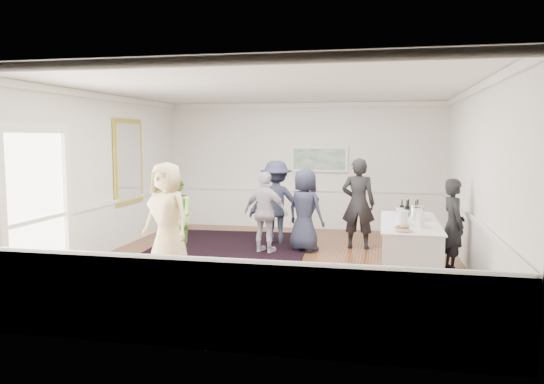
% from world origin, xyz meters
% --- Properties ---
extents(floor, '(8.00, 8.00, 0.00)m').
position_xyz_m(floor, '(0.00, 0.00, 0.00)').
color(floor, brown).
rests_on(floor, ground).
extents(ceiling, '(7.00, 8.00, 0.02)m').
position_xyz_m(ceiling, '(0.00, 0.00, 3.20)').
color(ceiling, white).
rests_on(ceiling, wall_back).
extents(wall_left, '(0.02, 8.00, 3.20)m').
position_xyz_m(wall_left, '(-3.50, 0.00, 1.60)').
color(wall_left, white).
rests_on(wall_left, floor).
extents(wall_right, '(0.02, 8.00, 3.20)m').
position_xyz_m(wall_right, '(3.50, 0.00, 1.60)').
color(wall_right, white).
rests_on(wall_right, floor).
extents(wall_back, '(7.00, 0.02, 3.20)m').
position_xyz_m(wall_back, '(0.00, 4.00, 1.60)').
color(wall_back, white).
rests_on(wall_back, floor).
extents(wall_front, '(7.00, 0.02, 3.20)m').
position_xyz_m(wall_front, '(0.00, -4.00, 1.60)').
color(wall_front, white).
rests_on(wall_front, floor).
extents(wainscoting, '(7.00, 8.00, 1.00)m').
position_xyz_m(wainscoting, '(0.00, 0.00, 0.50)').
color(wainscoting, white).
rests_on(wainscoting, floor).
extents(mirror, '(0.05, 1.25, 1.85)m').
position_xyz_m(mirror, '(-3.45, 1.30, 1.80)').
color(mirror, gold).
rests_on(mirror, wall_left).
extents(doorway, '(0.10, 1.78, 2.56)m').
position_xyz_m(doorway, '(-3.45, -1.90, 1.42)').
color(doorway, white).
rests_on(doorway, wall_left).
extents(landscape_painting, '(1.44, 0.06, 0.66)m').
position_xyz_m(landscape_painting, '(0.40, 3.95, 1.78)').
color(landscape_painting, white).
rests_on(landscape_painting, wall_back).
extents(area_rug, '(3.47, 4.43, 0.02)m').
position_xyz_m(area_rug, '(-1.15, 1.00, 0.01)').
color(area_rug, black).
rests_on(area_rug, floor).
extents(serving_table, '(0.91, 2.40, 0.97)m').
position_xyz_m(serving_table, '(2.42, -0.60, 0.49)').
color(serving_table, silver).
rests_on(serving_table, floor).
extents(bartender, '(0.53, 0.67, 1.62)m').
position_xyz_m(bartender, '(3.20, 0.20, 0.81)').
color(bartender, black).
rests_on(bartender, floor).
extents(guest_tan, '(1.08, 0.87, 1.90)m').
position_xyz_m(guest_tan, '(-1.68, -0.82, 0.95)').
color(guest_tan, tan).
rests_on(guest_tan, floor).
extents(guest_green, '(0.99, 1.00, 1.63)m').
position_xyz_m(guest_green, '(-1.89, 0.05, 0.82)').
color(guest_green, '#7BB649').
rests_on(guest_green, floor).
extents(guest_lilac, '(1.03, 0.63, 1.64)m').
position_xyz_m(guest_lilac, '(-0.31, 0.95, 0.82)').
color(guest_lilac, '#B5A9BD').
rests_on(guest_lilac, floor).
extents(guest_dark_a, '(1.28, 0.87, 1.83)m').
position_xyz_m(guest_dark_a, '(-0.29, 1.89, 0.91)').
color(guest_dark_a, '#212538').
rests_on(guest_dark_a, floor).
extents(guest_dark_b, '(0.72, 0.49, 1.90)m').
position_xyz_m(guest_dark_b, '(1.49, 1.76, 0.95)').
color(guest_dark_b, black).
rests_on(guest_dark_b, floor).
extents(guest_navy, '(0.98, 0.86, 1.69)m').
position_xyz_m(guest_navy, '(0.44, 1.28, 0.84)').
color(guest_navy, '#212538').
rests_on(guest_navy, floor).
extents(wine_bottles, '(0.34, 0.27, 0.31)m').
position_xyz_m(wine_bottles, '(2.45, -0.07, 1.13)').
color(wine_bottles, black).
rests_on(wine_bottles, serving_table).
extents(juice_pitchers, '(0.42, 0.62, 0.24)m').
position_xyz_m(juice_pitchers, '(2.40, -0.94, 1.09)').
color(juice_pitchers, '#8BC446').
rests_on(juice_pitchers, serving_table).
extents(ice_bucket, '(0.26, 0.26, 0.25)m').
position_xyz_m(ice_bucket, '(2.54, -0.38, 1.09)').
color(ice_bucket, silver).
rests_on(ice_bucket, serving_table).
extents(nut_bowl, '(0.28, 0.28, 0.07)m').
position_xyz_m(nut_bowl, '(2.28, -1.53, 1.01)').
color(nut_bowl, white).
rests_on(nut_bowl, serving_table).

